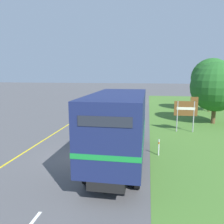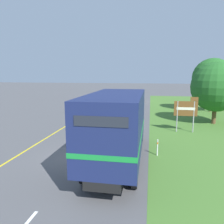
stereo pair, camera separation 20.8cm
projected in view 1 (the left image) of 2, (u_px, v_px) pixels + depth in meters
ground_plane at (83, 157)px, 12.26m from camera, size 200.00×200.00×0.00m
edge_line_yellow at (77, 119)px, 22.64m from camera, size 0.12×52.54×0.01m
centre_dash_near at (85, 155)px, 12.55m from camera, size 0.12×2.60×0.01m
centre_dash_mid_a at (106, 128)px, 18.96m from camera, size 0.12×2.60×0.01m
centre_dash_mid_b at (117, 114)px, 25.38m from camera, size 0.12×2.60×0.01m
centre_dash_far at (123, 106)px, 31.79m from camera, size 0.12×2.60×0.01m
centre_dash_farthest at (128, 101)px, 38.21m from camera, size 0.12×2.60×0.01m
horse_trailer_truck at (120, 124)px, 11.27m from camera, size 2.50×8.67×3.70m
lead_car_white at (107, 103)px, 28.00m from camera, size 1.80×3.90×1.96m
lead_car_white_ahead at (138, 96)px, 37.08m from camera, size 1.80×4.04×1.90m
highway_sign at (186, 110)px, 17.35m from camera, size 1.80×0.09×2.84m
roadside_tree_near at (216, 87)px, 20.07m from camera, size 4.55×4.55×5.72m
roadside_tree_mid at (211, 78)px, 26.62m from camera, size 4.76×4.76×6.52m
delineator_post at (159, 147)px, 12.46m from camera, size 0.08×0.08×0.95m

